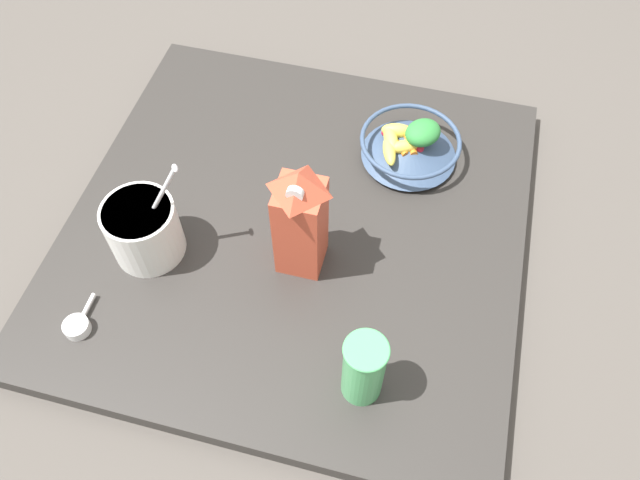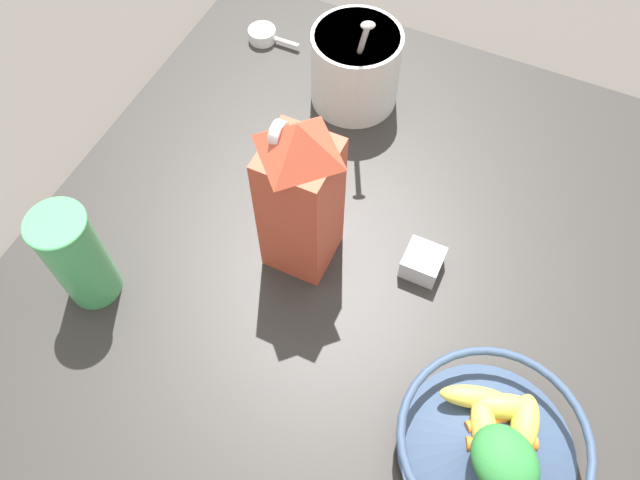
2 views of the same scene
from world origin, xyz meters
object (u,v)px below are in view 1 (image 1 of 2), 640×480
object	(u,v)px
fruit_bowl	(410,145)
yogurt_tub	(143,228)
milk_carton	(300,220)
spice_jar	(302,188)
drinking_cup	(364,369)

from	to	relation	value
fruit_bowl	yogurt_tub	xyz separation A→B (m)	(-0.45, -0.36, 0.03)
milk_carton	yogurt_tub	world-z (taller)	milk_carton
spice_jar	milk_carton	bearing A→B (deg)	-75.02
milk_carton	spice_jar	size ratio (longest dim) A/B	5.22
fruit_bowl	milk_carton	size ratio (longest dim) A/B	0.83
yogurt_tub	milk_carton	bearing A→B (deg)	9.82
yogurt_tub	fruit_bowl	bearing A→B (deg)	38.78
spice_jar	drinking_cup	bearing A→B (deg)	-61.44
yogurt_tub	spice_jar	size ratio (longest dim) A/B	4.50
drinking_cup	yogurt_tub	bearing A→B (deg)	159.22
fruit_bowl	milk_carton	bearing A→B (deg)	-116.43
fruit_bowl	drinking_cup	bearing A→B (deg)	-88.60
milk_carton	yogurt_tub	xyz separation A→B (m)	(-0.30, -0.05, -0.06)
fruit_bowl	milk_carton	distance (m)	0.36
fruit_bowl	yogurt_tub	bearing A→B (deg)	-141.22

